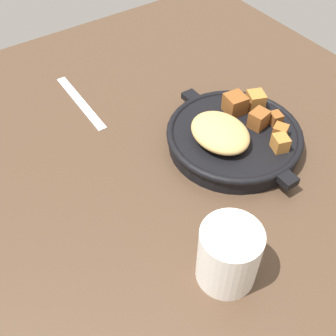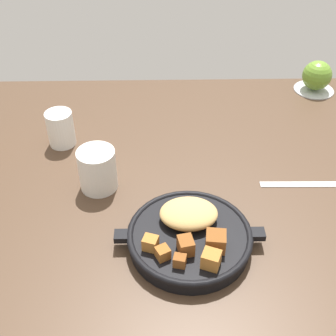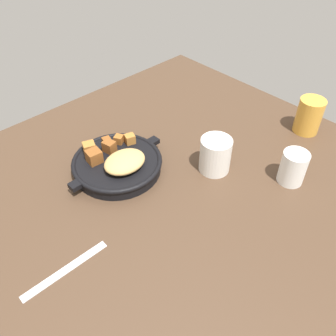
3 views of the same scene
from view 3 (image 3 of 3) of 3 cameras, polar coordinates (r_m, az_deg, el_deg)
ground_plane at (r=84.92cm, az=-0.51°, el=-4.02°), size 109.08×98.15×2.40cm
cast_iron_skillet at (r=88.26cm, az=-8.06°, el=0.80°), size 26.42×22.14×6.26cm
butter_knife at (r=73.13cm, az=-16.03°, el=-15.35°), size 18.04×1.90×0.36cm
ceramic_mug_white at (r=87.19cm, az=7.54°, el=2.07°), size 7.60×7.60×8.89cm
white_creamer_pitcher at (r=88.44cm, az=19.31°, el=0.08°), size 6.07×6.07×8.27cm
juice_glass_amber at (r=106.41cm, az=21.57°, el=7.76°), size 6.97×6.97×9.90cm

